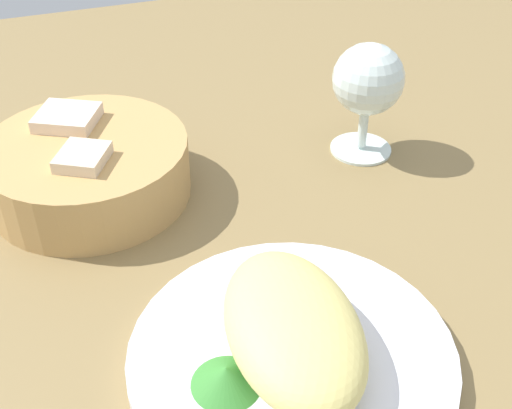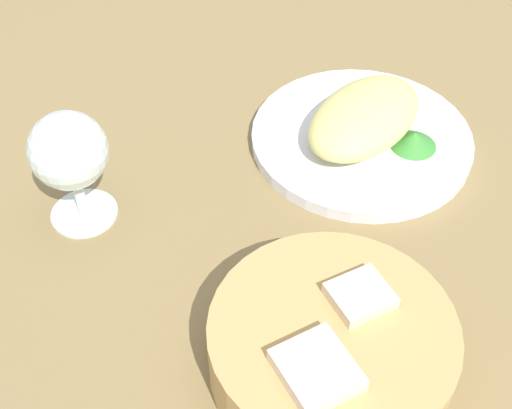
{
  "view_description": "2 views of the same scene",
  "coord_description": "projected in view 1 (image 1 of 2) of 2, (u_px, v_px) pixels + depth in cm",
  "views": [
    {
      "loc": [
        -34.54,
        13.03,
        38.33
      ],
      "look_at": [
        8.44,
        -2.26,
        3.83
      ],
      "focal_mm": 46.7,
      "sensor_mm": 36.0,
      "label": 1
    },
    {
      "loc": [
        48.14,
        21.73,
        49.55
      ],
      "look_at": [
        11.93,
        -2.05,
        4.55
      ],
      "focal_mm": 48.64,
      "sensor_mm": 36.0,
      "label": 2
    }
  ],
  "objects": [
    {
      "name": "plate",
      "position": [
        291.0,
        356.0,
        0.48
      ],
      "size": [
        23.64,
        23.64,
        1.4
      ],
      "primitive_type": "cylinder",
      "color": "silver",
      "rests_on": "ground_plane"
    },
    {
      "name": "bread_basket",
      "position": [
        87.0,
        167.0,
        0.63
      ],
      "size": [
        19.22,
        19.22,
        6.96
      ],
      "color": "tan",
      "rests_on": "ground_plane"
    },
    {
      "name": "omelette",
      "position": [
        292.0,
        328.0,
        0.46
      ],
      "size": [
        16.41,
        10.73,
        4.57
      ],
      "primitive_type": "ellipsoid",
      "rotation": [
        0.0,
        0.0,
        -0.09
      ],
      "color": "#E5D479",
      "rests_on": "plate"
    },
    {
      "name": "ground_plane",
      "position": [
        265.0,
        318.0,
        0.53
      ],
      "size": [
        140.0,
        140.0,
        2.0
      ],
      "primitive_type": "cube",
      "color": "olive"
    },
    {
      "name": "lettuce_garnish",
      "position": [
        226.0,
        376.0,
        0.45
      ],
      "size": [
        4.91,
        4.91,
        1.66
      ],
      "primitive_type": "cone",
      "color": "#388632",
      "rests_on": "plate"
    },
    {
      "name": "wine_glass_near",
      "position": [
        368.0,
        84.0,
        0.67
      ],
      "size": [
        7.27,
        7.27,
        11.97
      ],
      "color": "silver",
      "rests_on": "ground_plane"
    }
  ]
}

